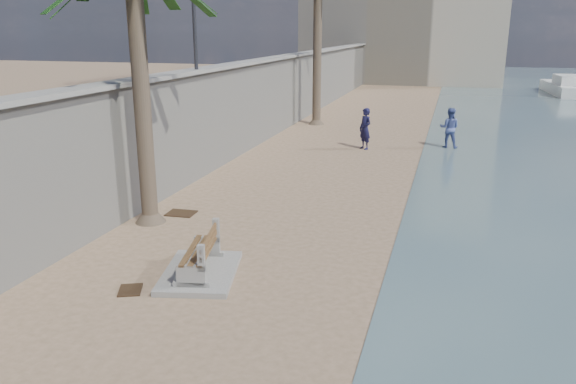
{
  "coord_description": "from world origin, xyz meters",
  "views": [
    {
      "loc": [
        3.07,
        -5.16,
        4.91
      ],
      "look_at": [
        -0.5,
        7.0,
        1.2
      ],
      "focal_mm": 35.0,
      "sensor_mm": 36.0,
      "label": 1
    }
  ],
  "objects_px": {
    "yacht_far": "(564,89)",
    "person_a": "(365,126)",
    "person_b": "(450,126)",
    "bench_far": "(200,258)"
  },
  "relations": [
    {
      "from": "yacht_far",
      "to": "person_a",
      "type": "bearing_deg",
      "value": 151.13
    },
    {
      "from": "bench_far",
      "to": "yacht_far",
      "type": "distance_m",
      "value": 40.66
    },
    {
      "from": "person_a",
      "to": "person_b",
      "type": "relative_size",
      "value": 1.06
    },
    {
      "from": "person_a",
      "to": "bench_far",
      "type": "bearing_deg",
      "value": -51.97
    },
    {
      "from": "bench_far",
      "to": "person_b",
      "type": "height_order",
      "value": "person_b"
    },
    {
      "from": "yacht_far",
      "to": "person_b",
      "type": "bearing_deg",
      "value": 156.89
    },
    {
      "from": "bench_far",
      "to": "person_a",
      "type": "xyz_separation_m",
      "value": [
        1.29,
        13.53,
        0.61
      ]
    },
    {
      "from": "person_b",
      "to": "yacht_far",
      "type": "bearing_deg",
      "value": -105.76
    },
    {
      "from": "bench_far",
      "to": "yacht_far",
      "type": "height_order",
      "value": "yacht_far"
    },
    {
      "from": "bench_far",
      "to": "person_b",
      "type": "distance_m",
      "value": 15.56
    }
  ]
}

